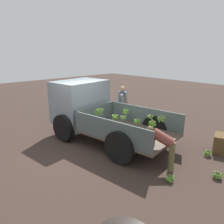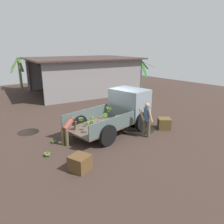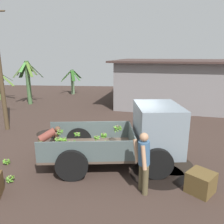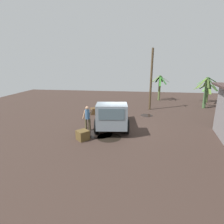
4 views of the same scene
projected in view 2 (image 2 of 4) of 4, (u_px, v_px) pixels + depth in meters
ground at (106, 126)px, 12.18m from camera, size 36.00×36.00×0.00m
mud_patch_0 at (139, 129)px, 11.84m from camera, size 1.73×1.73×0.01m
mud_patch_1 at (136, 123)px, 12.69m from camera, size 1.55×1.55×0.01m
mud_patch_2 at (28, 132)px, 11.38m from camera, size 1.10×1.10×0.01m
cargo_truck at (124, 108)px, 11.81m from camera, size 4.74×2.69×2.07m
warehouse_shed at (87, 66)px, 20.88m from camera, size 10.89×8.91×3.28m
banana_palm_0 at (141, 73)px, 22.35m from camera, size 2.01×2.29×2.88m
banana_palm_2 at (20, 72)px, 22.21m from camera, size 2.22×2.57×3.24m
person_foreground_visitor at (147, 118)px, 10.54m from camera, size 0.52×0.71×1.73m
person_worker_loading at (68, 129)px, 9.90m from camera, size 0.82×0.72×1.17m
person_bystander_near_shed at (50, 92)px, 16.93m from camera, size 0.57×0.47×1.55m
banana_bunch_on_ground_0 at (76, 158)px, 8.52m from camera, size 0.24×0.25×0.20m
banana_bunch_on_ground_1 at (53, 141)px, 10.06m from camera, size 0.21×0.21×0.19m
banana_bunch_on_ground_2 at (47, 154)px, 8.86m from camera, size 0.24×0.24×0.20m
wooden_crate_0 at (80, 163)px, 7.83m from camera, size 0.83×0.83×0.57m
wooden_crate_1 at (164, 123)px, 11.79m from camera, size 0.91×0.91×0.59m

